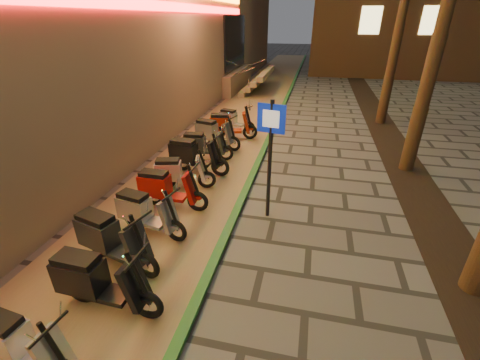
% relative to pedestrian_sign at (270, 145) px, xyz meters
% --- Properties ---
extents(ground, '(120.00, 120.00, 0.00)m').
position_rel_pedestrian_sign_xyz_m(ground, '(0.17, -3.49, -1.76)').
color(ground, '#474442').
rests_on(ground, ground).
extents(parking_strip, '(3.40, 60.00, 0.01)m').
position_rel_pedestrian_sign_xyz_m(parking_strip, '(-2.43, 6.51, -1.76)').
color(parking_strip, '#8C7251').
rests_on(parking_strip, ground).
extents(green_curb, '(0.18, 60.00, 0.10)m').
position_rel_pedestrian_sign_xyz_m(green_curb, '(-0.73, 6.51, -1.71)').
color(green_curb, '#256329').
rests_on(green_curb, ground).
extents(planting_strip, '(1.20, 40.00, 0.02)m').
position_rel_pedestrian_sign_xyz_m(planting_strip, '(3.77, 1.51, -1.75)').
color(planting_strip, black).
rests_on(planting_strip, ground).
extents(pedestrian_sign, '(0.59, 0.14, 2.72)m').
position_rel_pedestrian_sign_xyz_m(pedestrian_sign, '(0.00, 0.00, 0.00)').
color(pedestrian_sign, black).
rests_on(pedestrian_sign, ground).
extents(scooter_3, '(1.52, 0.58, 1.07)m').
position_rel_pedestrian_sign_xyz_m(scooter_3, '(-2.56, -4.35, -1.30)').
color(scooter_3, black).
rests_on(scooter_3, ground).
extents(scooter_4, '(1.77, 0.62, 1.25)m').
position_rel_pedestrian_sign_xyz_m(scooter_4, '(-2.20, -3.24, -1.22)').
color(scooter_4, black).
rests_on(scooter_4, ground).
extents(scooter_5, '(1.80, 0.90, 1.27)m').
position_rel_pedestrian_sign_xyz_m(scooter_5, '(-2.61, -2.25, -1.21)').
color(scooter_5, black).
rests_on(scooter_5, ground).
extents(scooter_6, '(1.65, 0.75, 1.16)m').
position_rel_pedestrian_sign_xyz_m(scooter_6, '(-2.46, -1.22, -1.26)').
color(scooter_6, black).
rests_on(scooter_6, ground).
extents(scooter_7, '(1.70, 0.60, 1.21)m').
position_rel_pedestrian_sign_xyz_m(scooter_7, '(-2.46, -0.17, -1.24)').
color(scooter_7, black).
rests_on(scooter_7, ground).
extents(scooter_8, '(1.60, 0.80, 1.13)m').
position_rel_pedestrian_sign_xyz_m(scooter_8, '(-2.54, 0.79, -1.27)').
color(scooter_8, black).
rests_on(scooter_8, ground).
extents(scooter_9, '(1.84, 0.67, 1.29)m').
position_rel_pedestrian_sign_xyz_m(scooter_9, '(-2.53, 1.87, -1.20)').
color(scooter_9, black).
rests_on(scooter_9, ground).
extents(scooter_10, '(1.63, 0.60, 1.14)m').
position_rel_pedestrian_sign_xyz_m(scooter_10, '(-2.58, 2.86, -1.26)').
color(scooter_10, black).
rests_on(scooter_10, ground).
extents(scooter_11, '(1.74, 0.89, 1.23)m').
position_rel_pedestrian_sign_xyz_m(scooter_11, '(-2.56, 4.02, -1.22)').
color(scooter_11, black).
rests_on(scooter_11, ground).
extents(scooter_12, '(1.80, 0.82, 1.27)m').
position_rel_pedestrian_sign_xyz_m(scooter_12, '(-2.28, 4.97, -1.21)').
color(scooter_12, black).
rests_on(scooter_12, ground).
extents(scooter_13, '(1.54, 0.77, 1.09)m').
position_rel_pedestrian_sign_xyz_m(scooter_13, '(-2.31, 6.02, -1.29)').
color(scooter_13, black).
rests_on(scooter_13, ground).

